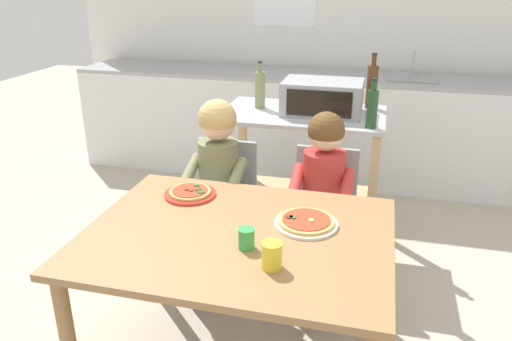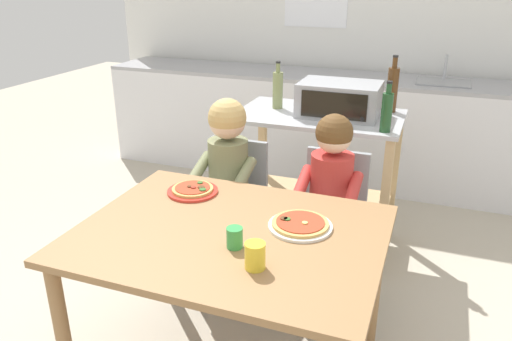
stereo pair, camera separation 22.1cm
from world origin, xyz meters
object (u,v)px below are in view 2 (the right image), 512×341
(dining_table, at_px, (231,251))
(pizza_plate_red_rimmed, at_px, (193,190))
(toaster_oven, at_px, (339,99))
(child_in_olive_shirt, at_px, (224,171))
(drinking_cup_yellow, at_px, (255,256))
(bottle_dark_olive_oil, at_px, (278,89))
(bottle_tall_green_wine, at_px, (392,89))
(dining_chair_right, at_px, (331,215))
(kitchen_island_cart, at_px, (317,159))
(dining_chair_left, at_px, (233,200))
(pizza_plate_white, at_px, (300,225))
(child_in_red_shirt, at_px, (328,191))
(bottle_slim_sauce, at_px, (387,111))
(drinking_cup_green, at_px, (235,238))

(dining_table, bearing_deg, pizza_plate_red_rimmed, 138.20)
(toaster_oven, height_order, child_in_olive_shirt, toaster_oven)
(pizza_plate_red_rimmed, xyz_separation_m, drinking_cup_yellow, (0.50, -0.50, 0.04))
(bottle_dark_olive_oil, relative_size, pizza_plate_red_rimmed, 1.23)
(bottle_tall_green_wine, relative_size, dining_chair_right, 0.43)
(kitchen_island_cart, relative_size, dining_chair_left, 1.24)
(bottle_dark_olive_oil, relative_size, dining_chair_right, 0.37)
(bottle_dark_olive_oil, distance_m, pizza_plate_white, 1.32)
(child_in_red_shirt, height_order, pizza_plate_red_rimmed, child_in_red_shirt)
(bottle_slim_sauce, distance_m, dining_chair_left, 0.99)
(kitchen_island_cart, height_order, child_in_olive_shirt, child_in_olive_shirt)
(bottle_dark_olive_oil, bearing_deg, child_in_olive_shirt, -96.80)
(dining_table, xyz_separation_m, drinking_cup_green, (0.07, -0.11, 0.14))
(kitchen_island_cart, relative_size, pizza_plate_white, 3.80)
(toaster_oven, bearing_deg, bottle_slim_sauce, -37.25)
(toaster_oven, height_order, child_in_red_shirt, toaster_oven)
(bottle_dark_olive_oil, xyz_separation_m, pizza_plate_red_rimmed, (-0.08, -1.04, -0.27))
(bottle_dark_olive_oil, bearing_deg, bottle_slim_sauce, -20.79)
(child_in_red_shirt, xyz_separation_m, drinking_cup_green, (-0.19, -0.77, 0.11))
(drinking_cup_yellow, bearing_deg, child_in_olive_shirt, 120.17)
(pizza_plate_red_rimmed, relative_size, drinking_cup_green, 2.94)
(kitchen_island_cart, relative_size, toaster_oven, 2.12)
(bottle_dark_olive_oil, relative_size, bottle_tall_green_wine, 0.86)
(bottle_tall_green_wine, xyz_separation_m, dining_chair_left, (-0.77, -0.72, -0.56))
(dining_table, distance_m, child_in_olive_shirt, 0.73)
(pizza_plate_red_rimmed, distance_m, pizza_plate_white, 0.59)
(child_in_red_shirt, height_order, drinking_cup_green, child_in_red_shirt)
(bottle_slim_sauce, relative_size, dining_chair_right, 0.34)
(bottle_dark_olive_oil, bearing_deg, drinking_cup_yellow, -74.53)
(child_in_olive_shirt, bearing_deg, drinking_cup_yellow, -59.83)
(dining_chair_right, height_order, pizza_plate_red_rimmed, dining_chair_right)
(bottle_slim_sauce, height_order, bottle_tall_green_wine, bottle_tall_green_wine)
(bottle_dark_olive_oil, bearing_deg, dining_chair_left, -98.18)
(dining_chair_right, relative_size, drinking_cup_green, 9.90)
(child_in_red_shirt, height_order, drinking_cup_yellow, child_in_red_shirt)
(bottle_tall_green_wine, height_order, child_in_olive_shirt, bottle_tall_green_wine)
(bottle_slim_sauce, height_order, child_in_red_shirt, bottle_slim_sauce)
(drinking_cup_green, distance_m, drinking_cup_yellow, 0.16)
(bottle_dark_olive_oil, height_order, child_in_olive_shirt, bottle_dark_olive_oil)
(drinking_cup_green, bearing_deg, child_in_red_shirt, 76.08)
(kitchen_island_cart, distance_m, toaster_oven, 0.42)
(bottle_tall_green_wine, height_order, dining_chair_left, bottle_tall_green_wine)
(dining_table, bearing_deg, pizza_plate_white, 25.96)
(dining_chair_right, bearing_deg, bottle_slim_sauce, 51.77)
(bottle_slim_sauce, height_order, dining_chair_right, bottle_slim_sauce)
(child_in_red_shirt, bearing_deg, child_in_olive_shirt, -178.90)
(dining_chair_right, bearing_deg, bottle_dark_olive_oil, 132.62)
(toaster_oven, relative_size, pizza_plate_white, 1.79)
(child_in_olive_shirt, bearing_deg, bottle_dark_olive_oil, 83.20)
(kitchen_island_cart, height_order, drinking_cup_green, kitchen_island_cart)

